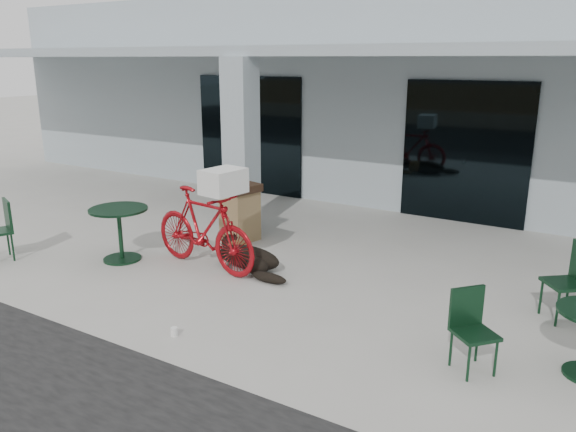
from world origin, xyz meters
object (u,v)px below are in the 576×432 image
Objects in this scene: dog at (249,256)px; cafe_chair_far_a at (475,333)px; cafe_table_near at (120,234)px; cafe_chair_far_b at (565,282)px; bicycle at (204,229)px; trash_receptacle at (240,212)px.

cafe_chair_far_a is at bearing 3.06° from dog.
cafe_table_near is (-1.95, -0.71, 0.22)m from dog.
bicycle is at bearing -118.16° from cafe_chair_far_b.
bicycle is 2.27× the size of cafe_table_near.
cafe_chair_far_a is at bearing -94.23° from bicycle.
bicycle is 2.39× the size of cafe_chair_far_a.
cafe_table_near is 0.90× the size of trash_receptacle.
trash_receptacle is at bearing 105.25° from cafe_chair_far_a.
trash_receptacle is (-5.21, 0.51, 0.02)m from cafe_chair_far_b.
bicycle reaches higher than trash_receptacle.
dog is 3.81m from cafe_chair_far_a.
cafe_chair_far_b is 0.96× the size of trash_receptacle.
trash_receptacle is at bearing 61.12° from cafe_table_near.
trash_receptacle is (-4.57, 2.29, 0.07)m from cafe_chair_far_a.
dog is at bearing 113.66° from cafe_chair_far_a.
cafe_chair_far_b is (4.26, 0.59, 0.27)m from dog.
bicycle is 2.13× the size of cafe_chair_far_b.
cafe_chair_far_b reaches higher than cafe_chair_far_a.
trash_receptacle is (-0.35, 1.40, -0.11)m from bicycle.
cafe_chair_far_b is at bearing 22.03° from cafe_chair_far_a.
trash_receptacle is at bearing 21.81° from bicycle.
dog is at bearing -120.65° from cafe_chair_far_b.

